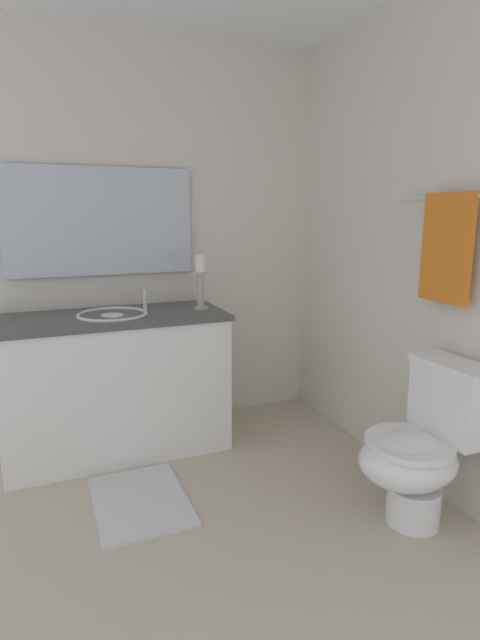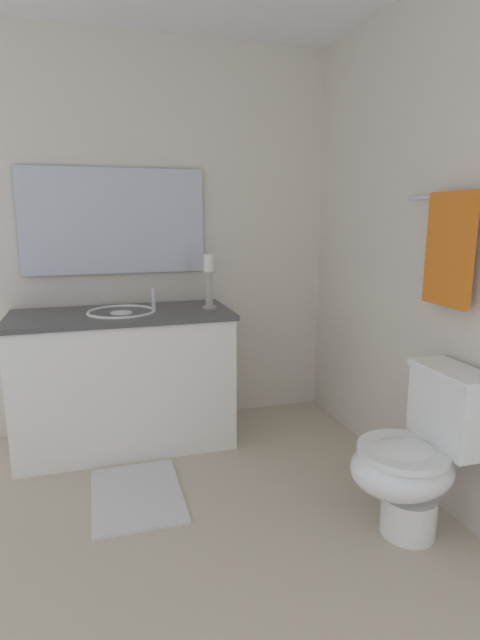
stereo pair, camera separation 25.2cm
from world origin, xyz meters
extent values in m
cube|color=beige|center=(0.00, 0.00, -0.01)|extent=(2.45, 2.59, 0.02)
cube|color=silver|center=(0.00, 1.29, 1.23)|extent=(2.45, 0.04, 2.45)
cube|color=silver|center=(-1.22, 0.00, 1.23)|extent=(0.04, 2.59, 2.45)
cube|color=white|center=(-0.90, -0.13, 0.40)|extent=(0.55, 1.25, 0.79)
cube|color=#4C4C4C|center=(-0.90, -0.13, 0.81)|extent=(0.58, 1.28, 0.03)
ellipsoid|color=white|center=(-0.90, -0.13, 0.77)|extent=(0.38, 0.30, 0.11)
torus|color=white|center=(-0.90, -0.13, 0.83)|extent=(0.40, 0.40, 0.02)
cylinder|color=silver|center=(-0.90, 0.06, 0.89)|extent=(0.02, 0.02, 0.14)
cube|color=silver|center=(-1.18, -0.13, 1.35)|extent=(0.02, 1.11, 0.64)
cylinder|color=#B7B2A5|center=(-0.88, 0.39, 0.83)|extent=(0.09, 0.09, 0.01)
cylinder|color=#B7B2A5|center=(-0.88, 0.39, 0.93)|extent=(0.04, 0.04, 0.22)
cylinder|color=#B7B2A5|center=(-0.88, 0.39, 1.05)|extent=(0.08, 0.08, 0.01)
cylinder|color=white|center=(-0.88, 0.39, 1.10)|extent=(0.06, 0.06, 0.10)
cylinder|color=white|center=(0.36, 0.99, 0.09)|extent=(0.24, 0.24, 0.18)
ellipsoid|color=white|center=(0.36, 0.94, 0.32)|extent=(0.38, 0.46, 0.24)
cylinder|color=white|center=(0.36, 0.94, 0.40)|extent=(0.39, 0.39, 0.03)
cube|color=white|center=(0.36, 1.16, 0.56)|extent=(0.36, 0.17, 0.32)
cube|color=white|center=(0.36, 1.16, 0.73)|extent=(0.38, 0.19, 0.03)
cylinder|color=silver|center=(0.21, 1.23, 1.46)|extent=(0.68, 0.02, 0.02)
cube|color=orange|center=(0.21, 1.22, 1.24)|extent=(0.28, 0.03, 0.49)
cube|color=silver|center=(-0.27, -0.13, 0.01)|extent=(0.60, 0.44, 0.02)
camera|label=1|loc=(1.93, -0.51, 1.39)|focal=27.64mm
camera|label=2|loc=(2.02, -0.27, 1.39)|focal=27.64mm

